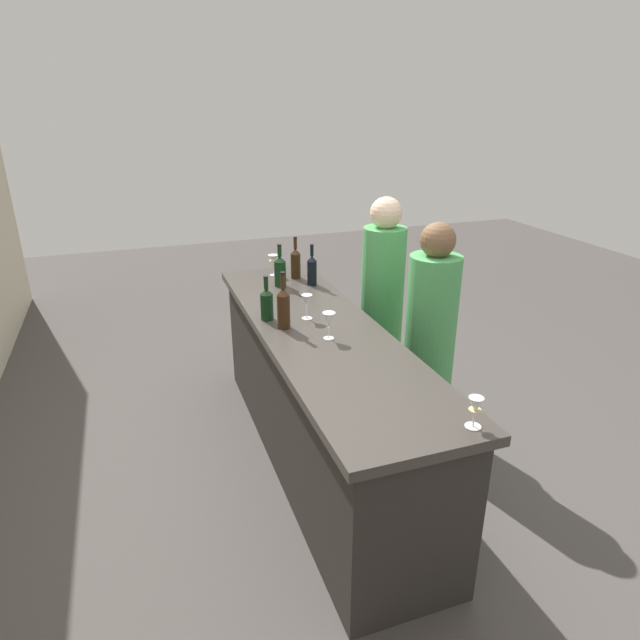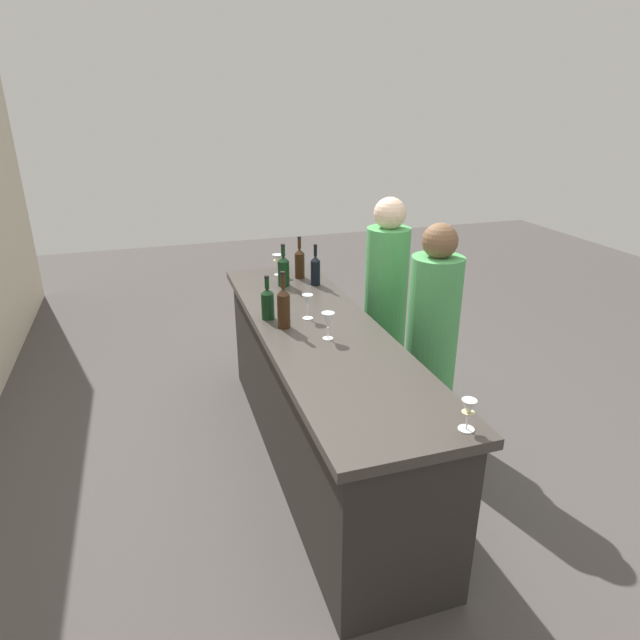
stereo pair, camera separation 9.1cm
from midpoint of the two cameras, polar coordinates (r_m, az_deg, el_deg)
name	(u,v)px [view 2 (the right image)]	position (r m, az deg, el deg)	size (l,w,h in m)	color
ground_plane	(320,458)	(3.65, 0.74, -14.27)	(12.00, 12.00, 0.00)	#4C4744
bar_counter	(320,396)	(3.39, 0.77, -7.95)	(2.59, 0.70, 0.92)	#2A2723
wine_bottle_leftmost_amber_brown	(284,307)	(3.16, -3.00, 1.40)	(0.08, 0.08, 0.34)	#331E0F
wine_bottle_second_left_dark_green	(268,303)	(3.30, -4.71, 1.81)	(0.08, 0.08, 0.27)	black
wine_bottle_center_near_black	(315,270)	(3.91, 0.19, 5.28)	(0.07, 0.07, 0.30)	black
wine_bottle_second_right_dark_green	(284,270)	(3.90, -3.17, 5.23)	(0.08, 0.08, 0.30)	black
wine_bottle_rightmost_amber_brown	(300,262)	(4.07, -1.50, 6.04)	(0.07, 0.07, 0.31)	#331E0F
wine_glass_near_left	(468,410)	(2.30, 16.36, -9.03)	(0.07, 0.07, 0.14)	white
wine_glass_near_center	(278,260)	(4.14, -3.83, 6.24)	(0.08, 0.08, 0.16)	white
wine_glass_near_right	(328,321)	(3.01, 1.70, -0.09)	(0.07, 0.07, 0.16)	white
wine_glass_far_left	(308,301)	(3.29, -0.51, 1.99)	(0.07, 0.07, 0.15)	white
person_left_guest	(385,310)	(4.01, 7.47, 0.99)	(0.32, 0.32, 1.55)	#4CA559
person_center_guest	(431,345)	(3.59, 12.26, -2.62)	(0.38, 0.38, 1.49)	#4CA559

